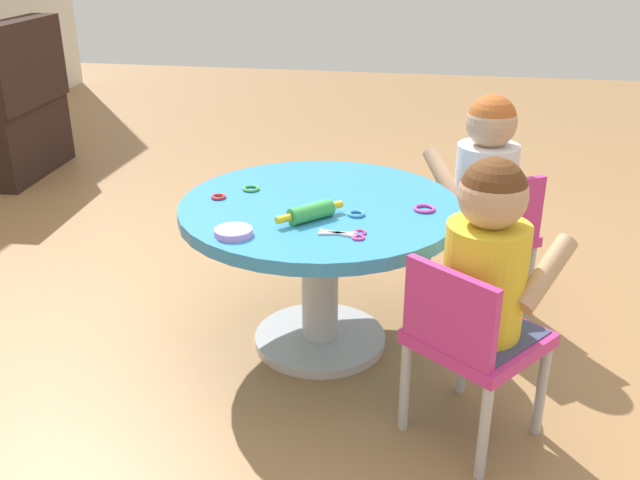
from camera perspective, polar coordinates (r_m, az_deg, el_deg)
name	(u,v)px	position (r m, az deg, el deg)	size (l,w,h in m)	color
ground_plane	(320,342)	(2.41, 0.00, -8.25)	(10.00, 10.00, 0.00)	#9E7247
craft_table	(320,239)	(2.23, 0.00, 0.09)	(0.88, 0.88, 0.50)	silver
child_chair_left	(470,340)	(1.88, 12.06, -7.92)	(0.42, 0.42, 0.54)	#B7B7BC
seated_child_left	(488,257)	(1.81, 13.42, -1.32)	(0.44, 0.42, 0.51)	#3F4772
child_chair_right	(486,235)	(2.53, 13.32, 0.42)	(0.42, 0.42, 0.54)	#B7B7BC
seated_child_right	(486,170)	(2.48, 13.28, 5.57)	(0.44, 0.41, 0.51)	#3F4772
rolling_pin	(310,212)	(2.05, -0.82, 2.28)	(0.18, 0.18, 0.05)	green
craft_scissors	(350,234)	(1.95, 2.41, 0.46)	(0.07, 0.13, 0.01)	silver
playdough_blob_0	(233,232)	(1.96, -7.02, 0.65)	(0.11, 0.11, 0.02)	#CC99E5
cookie_cutter_0	(356,214)	(2.09, 2.95, 2.13)	(0.05, 0.05, 0.01)	#3F99D8
cookie_cutter_1	(219,197)	(2.25, -8.21, 3.49)	(0.05, 0.05, 0.01)	red
cookie_cutter_2	(251,189)	(2.31, -5.61, 4.17)	(0.06, 0.06, 0.01)	#4CB259
cookie_cutter_3	(425,209)	(2.15, 8.46, 2.52)	(0.07, 0.07, 0.01)	#D83FA5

